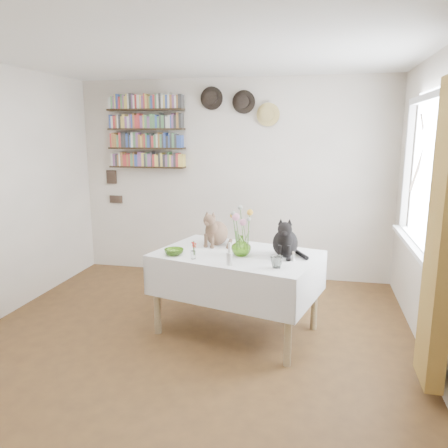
% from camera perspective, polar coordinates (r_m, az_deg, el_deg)
% --- Properties ---
extents(room, '(4.08, 4.58, 2.58)m').
position_cam_1_polar(room, '(3.42, -6.24, 1.89)').
color(room, brown).
rests_on(room, ground).
extents(window, '(0.12, 1.52, 1.32)m').
position_cam_1_polar(window, '(4.12, 24.71, 4.62)').
color(window, white).
rests_on(window, room).
extents(curtain, '(0.12, 0.38, 2.10)m').
position_cam_1_polar(curtain, '(3.26, 26.61, -1.60)').
color(curtain, brown).
rests_on(curtain, room).
extents(dining_table, '(1.61, 1.26, 0.76)m').
position_cam_1_polar(dining_table, '(4.03, 1.70, -6.39)').
color(dining_table, white).
rests_on(dining_table, room).
extents(tabby_cat, '(0.32, 0.36, 0.35)m').
position_cam_1_polar(tabby_cat, '(4.24, -0.93, -0.36)').
color(tabby_cat, brown).
rests_on(tabby_cat, dining_table).
extents(black_cat, '(0.25, 0.32, 0.37)m').
position_cam_1_polar(black_cat, '(3.88, 8.03, -1.53)').
color(black_cat, black).
rests_on(black_cat, dining_table).
extents(flower_vase, '(0.18, 0.18, 0.18)m').
position_cam_1_polar(flower_vase, '(3.88, 2.26, -2.84)').
color(flower_vase, '#8BC83E').
rests_on(flower_vase, dining_table).
extents(green_bowl, '(0.19, 0.19, 0.05)m').
position_cam_1_polar(green_bowl, '(3.94, -6.55, -3.63)').
color(green_bowl, '#8BC83E').
rests_on(green_bowl, dining_table).
extents(drinking_glass, '(0.15, 0.15, 0.10)m').
position_cam_1_polar(drinking_glass, '(3.56, 6.91, -4.96)').
color(drinking_glass, white).
rests_on(drinking_glass, dining_table).
extents(candlestick, '(0.05, 0.05, 0.19)m').
position_cam_1_polar(candlestick, '(3.61, 0.71, -4.41)').
color(candlestick, white).
rests_on(candlestick, dining_table).
extents(berry_jar, '(0.04, 0.04, 0.18)m').
position_cam_1_polar(berry_jar, '(3.79, -4.06, -3.42)').
color(berry_jar, white).
rests_on(berry_jar, dining_table).
extents(porcelain_figurine, '(0.04, 0.04, 0.08)m').
position_cam_1_polar(porcelain_figurine, '(3.78, 9.04, -4.24)').
color(porcelain_figurine, white).
rests_on(porcelain_figurine, dining_table).
extents(flower_bouquet, '(0.17, 0.13, 0.39)m').
position_cam_1_polar(flower_bouquet, '(3.83, 2.32, 0.79)').
color(flower_bouquet, '#4C7233').
rests_on(flower_bouquet, flower_vase).
extents(bookshelf_unit, '(1.00, 0.16, 0.91)m').
position_cam_1_polar(bookshelf_unit, '(5.78, -10.11, 11.73)').
color(bookshelf_unit, black).
rests_on(bookshelf_unit, room).
extents(wall_hats, '(0.98, 0.09, 0.48)m').
position_cam_1_polar(wall_hats, '(5.48, 2.19, 15.30)').
color(wall_hats, black).
rests_on(wall_hats, room).
extents(wall_art_plaques, '(0.21, 0.02, 0.44)m').
position_cam_1_polar(wall_art_plaques, '(6.10, -14.24, 4.80)').
color(wall_art_plaques, '#38281E').
rests_on(wall_art_plaques, room).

